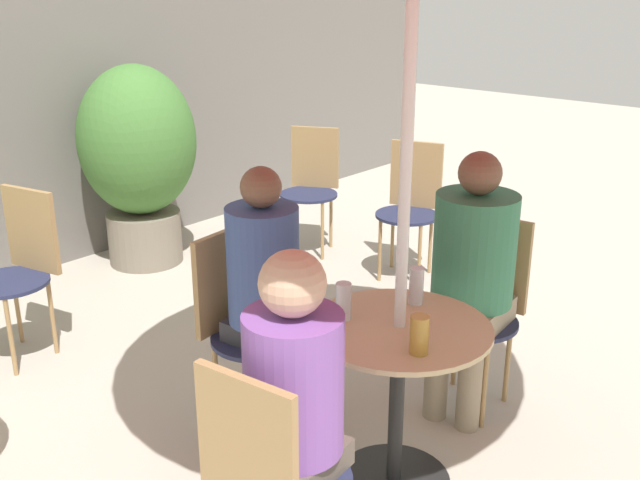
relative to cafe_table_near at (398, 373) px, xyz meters
name	(u,v)px	position (x,y,z in m)	size (l,w,h in m)	color
cafe_table_near	(398,373)	(0.00, 0.00, 0.00)	(0.71, 0.71, 0.70)	black
bistro_chair_0	(483,295)	(0.80, 0.08, 0.04)	(0.43, 0.42, 0.90)	#232847
bistro_chair_1	(240,313)	(-0.08, 0.80, 0.04)	(0.42, 0.43, 0.90)	#232847
bistro_chair_2	(267,470)	(-0.80, -0.08, 0.04)	(0.43, 0.42, 0.90)	#232847
bistro_chair_3	(21,259)	(-0.39, 2.16, 0.04)	(0.45, 0.43, 0.90)	#232847
bistro_chair_4	(412,197)	(1.92, 1.26, 0.04)	(0.46, 0.44, 0.90)	#232847
bistro_chair_5	(312,178)	(1.85, 2.09, 0.04)	(0.47, 0.46, 0.90)	#232847
seated_person_0	(472,266)	(0.64, 0.07, 0.23)	(0.39, 0.37, 1.25)	gray
seated_person_1	(266,281)	(-0.07, 0.65, 0.23)	(0.31, 0.33, 1.22)	#2D2D33
seated_person_2	(296,396)	(-0.65, -0.07, 0.22)	(0.33, 0.31, 1.21)	brown
beer_glass_0	(344,301)	(-0.09, 0.20, 0.28)	(0.06, 0.06, 0.15)	silver
beer_glass_1	(419,335)	(-0.13, -0.18, 0.27)	(0.07, 0.07, 0.14)	#B28433
beer_glass_2	(416,286)	(0.21, 0.07, 0.28)	(0.06, 0.06, 0.15)	silver
potted_plant_1	(138,153)	(0.85, 2.80, 0.29)	(0.80, 0.80, 1.40)	slate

